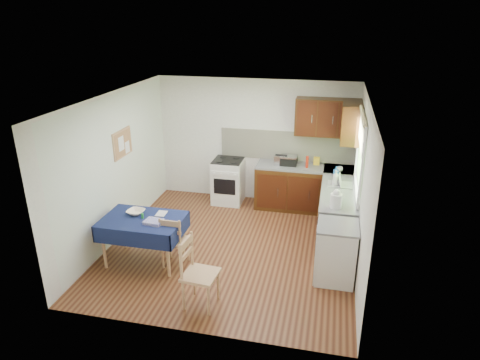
% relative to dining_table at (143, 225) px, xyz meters
% --- Properties ---
extents(floor, '(4.20, 4.20, 0.00)m').
position_rel_dining_table_xyz_m(floor, '(1.22, 0.71, -0.64)').
color(floor, '#472113').
rests_on(floor, ground).
extents(ceiling, '(4.00, 4.20, 0.02)m').
position_rel_dining_table_xyz_m(ceiling, '(1.22, 0.71, 1.86)').
color(ceiling, white).
rests_on(ceiling, wall_back).
extents(wall_back, '(4.00, 0.02, 2.50)m').
position_rel_dining_table_xyz_m(wall_back, '(1.22, 2.81, 0.61)').
color(wall_back, white).
rests_on(wall_back, ground).
extents(wall_front, '(4.00, 0.02, 2.50)m').
position_rel_dining_table_xyz_m(wall_front, '(1.22, -1.39, 0.61)').
color(wall_front, white).
rests_on(wall_front, ground).
extents(wall_left, '(0.02, 4.20, 2.50)m').
position_rel_dining_table_xyz_m(wall_left, '(-0.78, 0.71, 0.61)').
color(wall_left, white).
rests_on(wall_left, ground).
extents(wall_right, '(0.02, 4.20, 2.50)m').
position_rel_dining_table_xyz_m(wall_right, '(3.22, 0.71, 0.61)').
color(wall_right, white).
rests_on(wall_right, ground).
extents(base_cabinets, '(1.90, 2.30, 0.86)m').
position_rel_dining_table_xyz_m(base_cabinets, '(2.58, 1.97, -0.21)').
color(base_cabinets, black).
rests_on(base_cabinets, ground).
extents(worktop_back, '(1.90, 0.60, 0.04)m').
position_rel_dining_table_xyz_m(worktop_back, '(2.27, 2.51, 0.24)').
color(worktop_back, slate).
rests_on(worktop_back, base_cabinets).
extents(worktop_right, '(0.60, 1.70, 0.04)m').
position_rel_dining_table_xyz_m(worktop_right, '(2.92, 1.36, 0.24)').
color(worktop_right, slate).
rests_on(worktop_right, base_cabinets).
extents(worktop_corner, '(0.60, 0.60, 0.04)m').
position_rel_dining_table_xyz_m(worktop_corner, '(2.92, 2.51, 0.24)').
color(worktop_corner, slate).
rests_on(worktop_corner, base_cabinets).
extents(splashback, '(2.70, 0.02, 0.60)m').
position_rel_dining_table_xyz_m(splashback, '(1.87, 2.80, 0.56)').
color(splashback, white).
rests_on(splashback, wall_back).
extents(upper_cabinets, '(1.20, 0.85, 0.70)m').
position_rel_dining_table_xyz_m(upper_cabinets, '(2.74, 2.51, 1.21)').
color(upper_cabinets, black).
rests_on(upper_cabinets, wall_back).
extents(stove, '(0.60, 0.61, 0.92)m').
position_rel_dining_table_xyz_m(stove, '(0.72, 2.51, -0.18)').
color(stove, white).
rests_on(stove, ground).
extents(window, '(0.04, 1.48, 1.26)m').
position_rel_dining_table_xyz_m(window, '(3.19, 1.41, 1.01)').
color(window, '#335824').
rests_on(window, wall_right).
extents(fridge, '(0.58, 0.60, 0.89)m').
position_rel_dining_table_xyz_m(fridge, '(2.92, 0.16, -0.20)').
color(fridge, white).
rests_on(fridge, ground).
extents(corkboard, '(0.04, 0.62, 0.47)m').
position_rel_dining_table_xyz_m(corkboard, '(-0.75, 1.01, 0.96)').
color(corkboard, tan).
rests_on(corkboard, wall_left).
extents(dining_table, '(1.24, 0.84, 0.75)m').
position_rel_dining_table_xyz_m(dining_table, '(0.00, 0.00, 0.00)').
color(dining_table, '#101743').
rests_on(dining_table, ground).
extents(chair_far, '(0.39, 0.39, 0.86)m').
position_rel_dining_table_xyz_m(chair_far, '(0.50, -0.02, -0.19)').
color(chair_far, tan).
rests_on(chair_far, ground).
extents(chair_near, '(0.47, 0.47, 0.99)m').
position_rel_dining_table_xyz_m(chair_near, '(1.14, -0.84, -0.12)').
color(chair_near, tan).
rests_on(chair_near, ground).
extents(toaster, '(0.27, 0.17, 0.21)m').
position_rel_dining_table_xyz_m(toaster, '(1.79, 2.50, 0.35)').
color(toaster, '#BCBCC1').
rests_on(toaster, worktop_back).
extents(sandwich_press, '(0.32, 0.28, 0.19)m').
position_rel_dining_table_xyz_m(sandwich_press, '(1.94, 2.54, 0.35)').
color(sandwich_press, black).
rests_on(sandwich_press, worktop_back).
extents(sauce_bottle, '(0.05, 0.05, 0.23)m').
position_rel_dining_table_xyz_m(sauce_bottle, '(2.30, 2.43, 0.37)').
color(sauce_bottle, red).
rests_on(sauce_bottle, worktop_back).
extents(yellow_packet, '(0.13, 0.11, 0.15)m').
position_rel_dining_table_xyz_m(yellow_packet, '(2.47, 2.65, 0.33)').
color(yellow_packet, yellow).
rests_on(yellow_packet, worktop_back).
extents(dish_rack, '(0.42, 0.32, 0.20)m').
position_rel_dining_table_xyz_m(dish_rack, '(2.93, 1.66, 0.28)').
color(dish_rack, gray).
rests_on(dish_rack, worktop_right).
extents(kettle, '(0.18, 0.18, 0.30)m').
position_rel_dining_table_xyz_m(kettle, '(2.87, 0.72, 0.39)').
color(kettle, white).
rests_on(kettle, worktop_right).
extents(cup, '(0.14, 0.14, 0.09)m').
position_rel_dining_table_xyz_m(cup, '(2.92, 2.35, 0.30)').
color(cup, white).
rests_on(cup, worktop_back).
extents(soap_bottle_a, '(0.15, 0.15, 0.29)m').
position_rel_dining_table_xyz_m(soap_bottle_a, '(2.84, 1.60, 0.40)').
color(soap_bottle_a, white).
rests_on(soap_bottle_a, worktop_right).
extents(soap_bottle_b, '(0.10, 0.10, 0.19)m').
position_rel_dining_table_xyz_m(soap_bottle_b, '(2.85, 2.08, 0.35)').
color(soap_bottle_b, blue).
rests_on(soap_bottle_b, worktop_right).
extents(soap_bottle_c, '(0.18, 0.18, 0.16)m').
position_rel_dining_table_xyz_m(soap_bottle_c, '(2.90, 0.92, 0.34)').
color(soap_bottle_c, green).
rests_on(soap_bottle_c, worktop_right).
extents(plate_bowl, '(0.30, 0.30, 0.07)m').
position_rel_dining_table_xyz_m(plate_bowl, '(-0.17, 0.13, 0.14)').
color(plate_bowl, '#FAE8CC').
rests_on(plate_bowl, dining_table).
extents(book, '(0.16, 0.21, 0.02)m').
position_rel_dining_table_xyz_m(book, '(0.15, 0.20, 0.11)').
color(book, white).
rests_on(book, dining_table).
extents(spice_jar, '(0.04, 0.04, 0.08)m').
position_rel_dining_table_xyz_m(spice_jar, '(0.00, 0.01, 0.15)').
color(spice_jar, '#258936').
rests_on(spice_jar, dining_table).
extents(tea_towel, '(0.29, 0.23, 0.05)m').
position_rel_dining_table_xyz_m(tea_towel, '(0.23, -0.10, 0.13)').
color(tea_towel, '#2D2A9C').
rests_on(tea_towel, dining_table).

